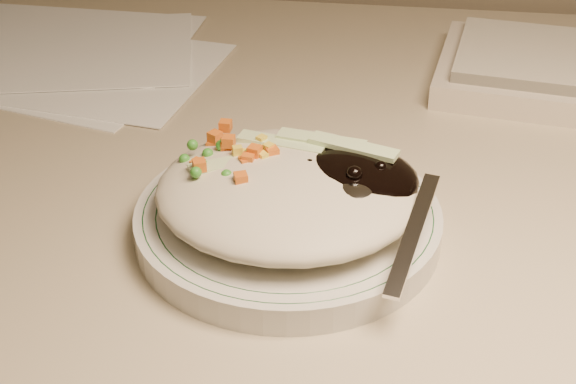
# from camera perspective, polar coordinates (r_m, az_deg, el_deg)

# --- Properties ---
(desk) EXTENTS (1.40, 0.70, 0.74)m
(desk) POSITION_cam_1_polar(r_m,az_deg,el_deg) (0.86, 8.01, -7.95)
(desk) COLOR tan
(desk) RESTS_ON ground
(plate) EXTENTS (0.23, 0.23, 0.02)m
(plate) POSITION_cam_1_polar(r_m,az_deg,el_deg) (0.60, 0.00, -2.08)
(plate) COLOR silver
(plate) RESTS_ON desk
(plate_rim) EXTENTS (0.22, 0.22, 0.00)m
(plate_rim) POSITION_cam_1_polar(r_m,az_deg,el_deg) (0.60, -0.00, -1.29)
(plate_rim) COLOR #144723
(plate_rim) RESTS_ON plate
(meal) EXTENTS (0.20, 0.19, 0.05)m
(meal) POSITION_cam_1_polar(r_m,az_deg,el_deg) (0.58, 0.42, 0.40)
(meal) COLOR #B4AB92
(meal) RESTS_ON plate
(papers) EXTENTS (0.37, 0.31, 0.00)m
(papers) POSITION_cam_1_polar(r_m,az_deg,el_deg) (0.93, -16.03, 9.31)
(papers) COLOR white
(papers) RESTS_ON desk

